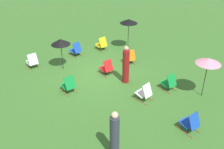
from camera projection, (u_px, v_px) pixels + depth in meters
name	position (u px, v px, depth m)	size (l,w,h in m)	color
ground_plane	(98.00, 74.00, 13.35)	(40.00, 40.00, 0.00)	#386B28
deckchair_0	(76.00, 50.00, 15.04)	(0.60, 0.83, 0.83)	olive
deckchair_1	(69.00, 85.00, 11.71)	(0.50, 0.78, 0.83)	olive
deckchair_2	(32.00, 61.00, 13.76)	(0.49, 0.77, 0.83)	olive
deckchair_5	(191.00, 123.00, 9.45)	(0.50, 0.77, 0.83)	olive
deckchair_6	(102.00, 44.00, 15.75)	(0.54, 0.80, 0.83)	olive
deckchair_7	(169.00, 83.00, 11.88)	(0.48, 0.76, 0.83)	olive
deckchair_8	(144.00, 93.00, 11.16)	(0.58, 0.82, 0.83)	olive
deckchair_9	(107.00, 68.00, 13.13)	(0.51, 0.78, 0.83)	olive
deckchair_10	(130.00, 57.00, 14.17)	(0.66, 0.86, 0.83)	olive
umbrella_0	(129.00, 21.00, 15.16)	(1.05, 1.05, 1.91)	black
umbrella_1	(61.00, 42.00, 13.07)	(0.99, 0.99, 1.69)	black
umbrella_2	(209.00, 61.00, 10.77)	(1.06, 1.06, 1.87)	black
person_0	(126.00, 66.00, 12.22)	(0.34, 0.34, 1.89)	maroon
person_1	(115.00, 136.00, 8.21)	(0.42, 0.42, 1.78)	#333847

